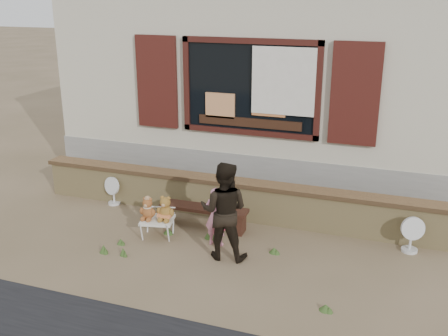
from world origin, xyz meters
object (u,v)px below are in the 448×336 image
at_px(teddy_bear_left, 148,208).
at_px(teddy_bear_right, 166,208).
at_px(child, 216,217).
at_px(folding_chair, 157,221).
at_px(bench, 204,212).
at_px(adult, 224,211).

distance_m(teddy_bear_left, teddy_bear_right, 0.28).
bearing_deg(child, folding_chair, 0.18).
bearing_deg(child, bench, -54.96).
bearing_deg(teddy_bear_right, bench, 37.62).
xyz_separation_m(teddy_bear_left, teddy_bear_right, (0.27, 0.06, 0.02)).
bearing_deg(teddy_bear_left, bench, 26.72).
relative_size(teddy_bear_right, adult, 0.28).
relative_size(teddy_bear_left, adult, 0.25).
xyz_separation_m(folding_chair, adult, (1.19, -0.26, 0.44)).
xyz_separation_m(folding_chair, teddy_bear_left, (-0.14, -0.03, 0.21)).
bearing_deg(bench, folding_chair, -137.08).
height_order(bench, folding_chair, bench).
distance_m(folding_chair, adult, 1.30).
relative_size(folding_chair, teddy_bear_left, 1.59).
bearing_deg(adult, child, -57.89).
height_order(bench, child, child).
relative_size(folding_chair, child, 0.63).
distance_m(teddy_bear_left, child, 1.09).
distance_m(folding_chair, child, 0.97).
distance_m(teddy_bear_right, child, 0.81).
relative_size(folding_chair, teddy_bear_right, 1.46).
bearing_deg(adult, bench, -57.46).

